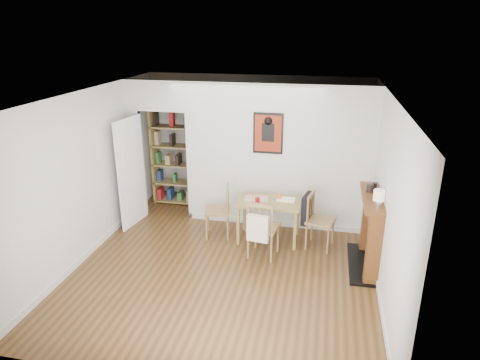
% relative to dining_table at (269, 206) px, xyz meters
% --- Properties ---
extents(ground, '(5.20, 5.20, 0.00)m').
position_rel_dining_table_xyz_m(ground, '(-0.52, -0.78, -0.64)').
color(ground, brown).
rests_on(ground, ground).
extents(room_shell, '(5.20, 5.20, 5.20)m').
position_rel_dining_table_xyz_m(room_shell, '(-0.42, 0.56, 0.66)').
color(room_shell, silver).
rests_on(room_shell, ground).
extents(dining_table, '(1.06, 0.68, 0.73)m').
position_rel_dining_table_xyz_m(dining_table, '(0.00, 0.00, 0.00)').
color(dining_table, olive).
rests_on(dining_table, ground).
extents(chair_left, '(0.56, 0.56, 0.94)m').
position_rel_dining_table_xyz_m(chair_left, '(-0.89, -0.04, -0.17)').
color(chair_left, olive).
rests_on(chair_left, ground).
extents(chair_right, '(0.61, 0.56, 0.94)m').
position_rel_dining_table_xyz_m(chair_right, '(0.85, -0.08, -0.15)').
color(chair_right, olive).
rests_on(chair_right, ground).
extents(chair_front, '(0.56, 0.62, 0.99)m').
position_rel_dining_table_xyz_m(chair_front, '(-0.01, -0.57, -0.14)').
color(chair_front, olive).
rests_on(chair_front, ground).
extents(bookshelf, '(0.87, 0.35, 2.07)m').
position_rel_dining_table_xyz_m(bookshelf, '(-2.14, 1.28, 0.38)').
color(bookshelf, olive).
rests_on(bookshelf, ground).
extents(fireplace, '(0.45, 1.25, 1.16)m').
position_rel_dining_table_xyz_m(fireplace, '(1.64, -0.53, -0.02)').
color(fireplace, '#5F2F16').
rests_on(fireplace, ground).
extents(red_glass, '(0.08, 0.08, 0.10)m').
position_rel_dining_table_xyz_m(red_glass, '(-0.18, -0.14, 0.14)').
color(red_glass, maroon).
rests_on(red_glass, dining_table).
extents(orange_fruit, '(0.08, 0.08, 0.08)m').
position_rel_dining_table_xyz_m(orange_fruit, '(0.16, 0.12, 0.13)').
color(orange_fruit, '#F85B0D').
rests_on(orange_fruit, dining_table).
extents(placemat, '(0.42, 0.33, 0.00)m').
position_rel_dining_table_xyz_m(placemat, '(-0.23, 0.05, 0.09)').
color(placemat, beige).
rests_on(placemat, dining_table).
extents(notebook, '(0.31, 0.23, 0.01)m').
position_rel_dining_table_xyz_m(notebook, '(0.27, 0.09, 0.09)').
color(notebook, white).
rests_on(notebook, dining_table).
extents(mantel_lamp, '(0.15, 0.15, 0.24)m').
position_rel_dining_table_xyz_m(mantel_lamp, '(1.63, -0.92, 0.67)').
color(mantel_lamp, silver).
rests_on(mantel_lamp, fireplace).
extents(ceramic_jar_a, '(0.10, 0.10, 0.12)m').
position_rel_dining_table_xyz_m(ceramic_jar_a, '(1.56, -0.38, 0.58)').
color(ceramic_jar_a, black).
rests_on(ceramic_jar_a, fireplace).
extents(ceramic_jar_b, '(0.07, 0.07, 0.09)m').
position_rel_dining_table_xyz_m(ceramic_jar_b, '(1.64, -0.21, 0.57)').
color(ceramic_jar_b, black).
rests_on(ceramic_jar_b, fireplace).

